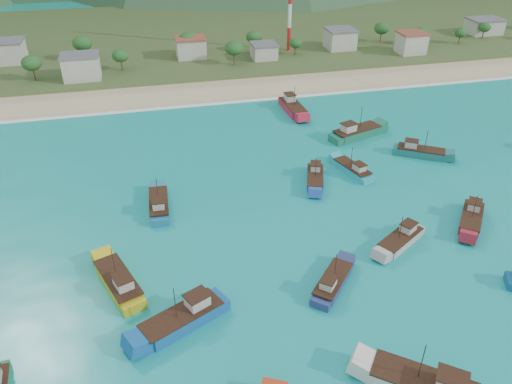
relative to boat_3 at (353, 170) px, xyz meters
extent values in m
plane|color=#0D918A|center=(-22.69, -25.33, -0.68)|extent=(600.00, 600.00, 0.00)
cube|color=beige|center=(-22.69, 53.67, -0.68)|extent=(400.00, 18.00, 1.20)
cube|color=#385123|center=(-22.69, 114.67, -0.68)|extent=(400.00, 110.00, 2.40)
cube|color=white|center=(-22.69, 44.17, -0.68)|extent=(400.00, 2.50, 0.08)
cube|color=beige|center=(-79.19, 89.94, 4.20)|extent=(8.11, 8.86, 6.57)
cube|color=beige|center=(-56.47, 68.25, 4.28)|extent=(10.28, 7.98, 6.72)
cube|color=beige|center=(-22.88, 82.03, 3.92)|extent=(9.31, 7.76, 6.01)
cube|color=beige|center=(0.14, 75.35, 3.13)|extent=(7.62, 7.68, 4.41)
cube|color=beige|center=(28.54, 80.54, 4.01)|extent=(9.19, 8.86, 6.19)
cube|color=beige|center=(49.75, 69.86, 4.12)|extent=(8.41, 7.48, 6.40)
cube|color=beige|center=(89.20, 86.64, 3.50)|extent=(12.03, 8.61, 5.15)
cylinder|color=red|center=(10.75, 82.67, 4.71)|extent=(1.20, 1.20, 7.58)
cylinder|color=white|center=(10.75, 82.67, 12.28)|extent=(1.20, 1.20, 7.58)
cube|color=#1FA8B3|center=(-0.06, 0.20, -0.17)|extent=(5.71, 10.43, 1.82)
cube|color=beige|center=(0.53, -1.76, 1.48)|extent=(2.41, 2.70, 1.48)
cylinder|color=#382114|center=(-0.22, 0.74, 2.78)|extent=(0.12, 0.12, 4.09)
cube|color=#1E6B8E|center=(-39.51, -4.12, -0.08)|extent=(3.73, 11.18, 2.01)
cube|color=beige|center=(-39.60, -6.38, 1.74)|extent=(2.13, 2.59, 1.63)
cylinder|color=#382114|center=(-39.48, -3.50, 3.19)|extent=(0.12, 0.12, 4.52)
cube|color=#2750AC|center=(-8.68, -1.63, -0.15)|extent=(6.20, 10.67, 1.86)
cube|color=beige|center=(-8.00, 0.35, 1.54)|extent=(2.53, 2.81, 1.51)
cylinder|color=#382114|center=(-8.87, -2.18, 2.88)|extent=(0.12, 0.12, 4.19)
cube|color=#B82238|center=(-2.55, 33.69, 0.08)|extent=(4.41, 12.97, 2.33)
cube|color=beige|center=(-2.68, 36.31, 2.19)|extent=(2.49, 3.02, 1.89)
cylinder|color=#382114|center=(-2.51, 32.96, 3.87)|extent=(0.12, 0.12, 5.24)
cube|color=#B4A9A3|center=(-1.69, -23.97, -0.13)|extent=(10.47, 8.13, 1.89)
cube|color=beige|center=(0.11, -22.84, 1.58)|extent=(3.02, 2.87, 1.54)
cylinder|color=#382114|center=(-2.20, -24.28, 2.94)|extent=(0.12, 0.12, 4.26)
cube|color=beige|center=(-10.12, -51.92, 2.36)|extent=(3.93, 3.83, 1.99)
cylinder|color=#382114|center=(-12.88, -49.75, 4.12)|extent=(0.12, 0.12, 5.51)
cube|color=#1A6A4E|center=(7.58, 15.76, 0.12)|extent=(13.74, 7.74, 2.40)
cube|color=beige|center=(5.01, 14.94, 2.29)|extent=(3.59, 3.21, 1.95)
cylinder|color=#382114|center=(8.29, 15.99, 4.01)|extent=(0.12, 0.12, 5.39)
cube|color=gold|center=(-46.71, -23.79, 0.02)|extent=(7.65, 12.58, 2.20)
cube|color=beige|center=(-45.83, -26.11, 2.01)|extent=(3.05, 3.36, 1.79)
cylinder|color=#382114|center=(-46.95, -23.15, 3.60)|extent=(0.12, 0.12, 4.95)
cube|color=navy|center=(-16.06, -30.90, -0.16)|extent=(8.98, 9.56, 1.84)
cube|color=beige|center=(-17.44, -32.45, 1.51)|extent=(2.92, 2.96, 1.50)
cylinder|color=#382114|center=(-15.68, -30.47, 2.84)|extent=(0.12, 0.12, 4.15)
cube|color=maroon|center=(13.15, -21.36, -0.09)|extent=(9.31, 10.45, 1.97)
cube|color=beige|center=(14.54, -19.64, 1.69)|extent=(3.10, 3.17, 1.60)
cylinder|color=#382114|center=(12.76, -21.84, 3.11)|extent=(0.12, 0.12, 4.44)
cube|color=#206D69|center=(17.39, 3.71, -0.07)|extent=(11.11, 8.74, 2.02)
cube|color=beige|center=(15.48, 4.93, 1.75)|extent=(3.22, 3.07, 1.64)
cylinder|color=#382114|center=(17.92, 3.37, 3.20)|extent=(0.12, 0.12, 4.54)
cube|color=#14559A|center=(-38.45, -33.43, 0.07)|extent=(13.07, 8.94, 2.31)
cube|color=beige|center=(-36.12, -32.29, 2.17)|extent=(3.62, 3.36, 1.88)
cylinder|color=#382114|center=(-39.10, -33.74, 3.83)|extent=(0.12, 0.12, 5.20)
camera|label=1|loc=(-39.76, -82.02, 50.05)|focal=35.00mm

